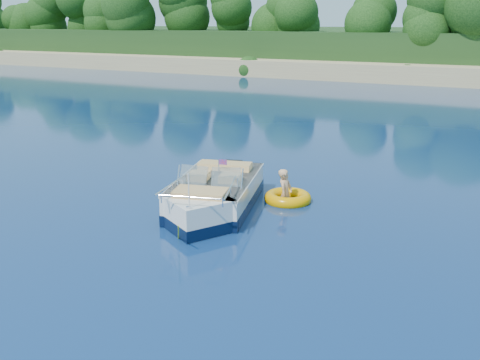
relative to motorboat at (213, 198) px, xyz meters
The scene contains 6 objects.
ground 1.84m from the motorboat, 144.92° to the right, with size 160.00×160.00×0.00m, color #0B244F.
shoreline 62.76m from the motorboat, 91.35° to the left, with size 170.00×59.00×6.00m.
treeline 40.34m from the motorboat, 92.06° to the left, with size 150.00×7.12×8.19m.
motorboat is the anchor object (origin of this frame).
tow_tube 2.24m from the motorboat, 47.87° to the left, with size 1.45×1.45×0.35m.
boy 2.18m from the motorboat, 47.82° to the left, with size 0.55×0.36×1.51m, color #DFA675.
Camera 1 is at (8.35, -10.74, 4.90)m, focal length 40.00 mm.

